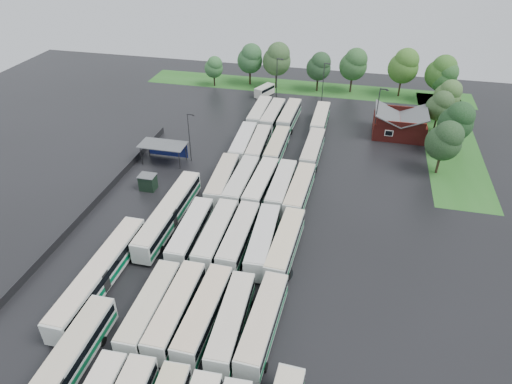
# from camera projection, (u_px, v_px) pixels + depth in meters

# --- Properties ---
(ground) EXTENTS (160.00, 160.00, 0.00)m
(ground) POSITION_uv_depth(u_px,v_px,m) (221.00, 253.00, 61.38)
(ground) COLOR black
(ground) RESTS_ON ground
(brick_building) EXTENTS (10.07, 8.60, 5.39)m
(brick_building) POSITION_uv_depth(u_px,v_px,m) (399.00, 126.00, 90.61)
(brick_building) COLOR maroon
(brick_building) RESTS_ON ground
(wash_shed) EXTENTS (8.20, 4.20, 3.58)m
(wash_shed) POSITION_uv_depth(u_px,v_px,m) (164.00, 146.00, 80.98)
(wash_shed) COLOR #2D2D30
(wash_shed) RESTS_ON ground
(utility_hut) EXTENTS (2.70, 2.20, 2.62)m
(utility_hut) POSITION_uv_depth(u_px,v_px,m) (148.00, 182.00, 74.02)
(utility_hut) COLOR black
(utility_hut) RESTS_ON ground
(grass_strip_north) EXTENTS (80.00, 10.00, 0.01)m
(grass_strip_north) POSITION_uv_depth(u_px,v_px,m) (304.00, 88.00, 113.79)
(grass_strip_north) COLOR #26611E
(grass_strip_north) RESTS_ON ground
(grass_strip_east) EXTENTS (10.00, 50.00, 0.01)m
(grass_strip_east) POSITION_uv_depth(u_px,v_px,m) (450.00, 140.00, 89.75)
(grass_strip_east) COLOR #26611E
(grass_strip_east) RESTS_ON ground
(west_fence) EXTENTS (0.10, 50.00, 1.20)m
(west_fence) POSITION_uv_depth(u_px,v_px,m) (101.00, 196.00, 71.82)
(west_fence) COLOR #2D2D30
(west_fence) RESTS_ON ground
(bus_r1c0) EXTENTS (2.84, 12.51, 3.47)m
(bus_r1c0) POSITION_uv_depth(u_px,v_px,m) (150.00, 307.00, 50.79)
(bus_r1c0) COLOR silver
(bus_r1c0) RESTS_ON ground
(bus_r1c1) EXTENTS (2.75, 12.77, 3.55)m
(bus_r1c1) POSITION_uv_depth(u_px,v_px,m) (176.00, 309.00, 50.49)
(bus_r1c1) COLOR silver
(bus_r1c1) RESTS_ON ground
(bus_r1c2) EXTENTS (2.98, 12.87, 3.57)m
(bus_r1c2) POSITION_uv_depth(u_px,v_px,m) (204.00, 314.00, 49.97)
(bus_r1c2) COLOR silver
(bus_r1c2) RESTS_ON ground
(bus_r1c3) EXTENTS (3.06, 12.64, 3.50)m
(bus_r1c3) POSITION_uv_depth(u_px,v_px,m) (231.00, 321.00, 49.11)
(bus_r1c3) COLOR silver
(bus_r1c3) RESTS_ON ground
(bus_r1c4) EXTENTS (3.26, 13.03, 3.60)m
(bus_r1c4) POSITION_uv_depth(u_px,v_px,m) (263.00, 323.00, 48.82)
(bus_r1c4) COLOR silver
(bus_r1c4) RESTS_ON ground
(bus_r2c0) EXTENTS (2.98, 12.82, 3.55)m
(bus_r2c0) POSITION_uv_depth(u_px,v_px,m) (191.00, 232.00, 62.07)
(bus_r2c0) COLOR silver
(bus_r2c0) RESTS_ON ground
(bus_r2c1) EXTENTS (2.84, 13.01, 3.62)m
(bus_r2c1) POSITION_uv_depth(u_px,v_px,m) (216.00, 235.00, 61.53)
(bus_r2c1) COLOR silver
(bus_r2c1) RESTS_ON ground
(bus_r2c2) EXTENTS (2.79, 12.91, 3.59)m
(bus_r2c2) POSITION_uv_depth(u_px,v_px,m) (239.00, 237.00, 61.13)
(bus_r2c2) COLOR silver
(bus_r2c2) RESTS_ON ground
(bus_r2c3) EXTENTS (3.25, 13.00, 3.59)m
(bus_r2c3) POSITION_uv_depth(u_px,v_px,m) (263.00, 240.00, 60.51)
(bus_r2c3) COLOR silver
(bus_r2c3) RESTS_ON ground
(bus_r2c4) EXTENTS (3.30, 13.12, 3.62)m
(bus_r2c4) POSITION_uv_depth(u_px,v_px,m) (285.00, 245.00, 59.71)
(bus_r2c4) COLOR silver
(bus_r2c4) RESTS_ON ground
(bus_r3c0) EXTENTS (3.42, 13.14, 3.62)m
(bus_r3c0) POSITION_uv_depth(u_px,v_px,m) (222.00, 181.00, 73.16)
(bus_r3c0) COLOR silver
(bus_r3c0) RESTS_ON ground
(bus_r3c1) EXTENTS (2.97, 12.97, 3.60)m
(bus_r3c1) POSITION_uv_depth(u_px,v_px,m) (241.00, 183.00, 72.61)
(bus_r3c1) COLOR silver
(bus_r3c1) RESTS_ON ground
(bus_r3c2) EXTENTS (3.22, 13.00, 3.59)m
(bus_r3c2) POSITION_uv_depth(u_px,v_px,m) (261.00, 185.00, 72.10)
(bus_r3c2) COLOR silver
(bus_r3c2) RESTS_ON ground
(bus_r3c3) EXTENTS (2.89, 12.85, 3.57)m
(bus_r3c3) POSITION_uv_depth(u_px,v_px,m) (281.00, 187.00, 71.55)
(bus_r3c3) COLOR silver
(bus_r3c3) RESTS_ON ground
(bus_r3c4) EXTENTS (3.27, 13.04, 3.60)m
(bus_r3c4) POSITION_uv_depth(u_px,v_px,m) (299.00, 191.00, 70.57)
(bus_r3c4) COLOR silver
(bus_r3c4) RESTS_ON ground
(bus_r4c0) EXTENTS (3.29, 13.02, 3.59)m
(bus_r4c0) POSITION_uv_depth(u_px,v_px,m) (243.00, 144.00, 84.01)
(bus_r4c0) COLOR silver
(bus_r4c0) RESTS_ON ground
(bus_r4c1) EXTENTS (3.03, 12.45, 3.44)m
(bus_r4c1) POSITION_uv_depth(u_px,v_px,m) (258.00, 146.00, 83.47)
(bus_r4c1) COLOR silver
(bus_r4c1) RESTS_ON ground
(bus_r4c2) EXTENTS (2.67, 12.30, 3.42)m
(bus_r4c2) POSITION_uv_depth(u_px,v_px,m) (277.00, 147.00, 83.07)
(bus_r4c2) COLOR silver
(bus_r4c2) RESTS_ON ground
(bus_r4c4) EXTENTS (3.07, 12.99, 3.60)m
(bus_r4c4) POSITION_uv_depth(u_px,v_px,m) (312.00, 150.00, 81.77)
(bus_r4c4) COLOR silver
(bus_r4c4) RESTS_ON ground
(bus_r5c0) EXTENTS (2.72, 12.70, 3.54)m
(bus_r5c0) POSITION_uv_depth(u_px,v_px,m) (260.00, 114.00, 95.60)
(bus_r5c0) COLOR silver
(bus_r5c0) RESTS_ON ground
(bus_r5c1) EXTENTS (3.01, 12.69, 3.51)m
(bus_r5c1) POSITION_uv_depth(u_px,v_px,m) (273.00, 116.00, 94.68)
(bus_r5c1) COLOR silver
(bus_r5c1) RESTS_ON ground
(bus_r5c2) EXTENTS (3.17, 12.86, 3.56)m
(bus_r5c2) POSITION_uv_depth(u_px,v_px,m) (289.00, 116.00, 94.41)
(bus_r5c2) COLOR silver
(bus_r5c2) RESTS_ON ground
(bus_r5c4) EXTENTS (2.77, 12.74, 3.54)m
(bus_r5c4) POSITION_uv_depth(u_px,v_px,m) (320.00, 120.00, 92.89)
(bus_r5c4) COLOR silver
(bus_r5c4) RESTS_ON ground
(artic_bus_west_a) EXTENTS (2.92, 19.17, 3.55)m
(artic_bus_west_a) POSITION_uv_depth(u_px,v_px,m) (56.00, 381.00, 43.09)
(artic_bus_west_a) COLOR silver
(artic_bus_west_a) RESTS_ON ground
(artic_bus_west_b) EXTENTS (2.90, 19.14, 3.55)m
(artic_bus_west_b) POSITION_uv_depth(u_px,v_px,m) (169.00, 213.00, 65.70)
(artic_bus_west_b) COLOR silver
(artic_bus_west_b) RESTS_ON ground
(artic_bus_west_c) EXTENTS (2.87, 19.46, 3.61)m
(artic_bus_west_c) POSITION_uv_depth(u_px,v_px,m) (100.00, 274.00, 55.12)
(artic_bus_west_c) COLOR silver
(artic_bus_west_c) RESTS_ON ground
(minibus) EXTENTS (4.09, 5.98, 2.46)m
(minibus) POSITION_uv_depth(u_px,v_px,m) (265.00, 91.00, 108.44)
(minibus) COLOR silver
(minibus) RESTS_ON ground
(tree_north_0) EXTENTS (4.59, 4.58, 7.59)m
(tree_north_0) POSITION_uv_depth(u_px,v_px,m) (214.00, 67.00, 112.26)
(tree_north_0) COLOR black
(tree_north_0) RESTS_ON ground
(tree_north_1) EXTENTS (6.25, 6.25, 10.36)m
(tree_north_1) POSITION_uv_depth(u_px,v_px,m) (250.00, 58.00, 112.24)
(tree_north_1) COLOR black
(tree_north_1) RESTS_ON ground
(tree_north_2) EXTENTS (6.84, 6.84, 11.33)m
(tree_north_2) POSITION_uv_depth(u_px,v_px,m) (277.00, 59.00, 109.80)
(tree_north_2) COLOR black
(tree_north_2) RESTS_ON ground
(tree_north_3) EXTENTS (5.83, 5.83, 9.65)m
(tree_north_3) POSITION_uv_depth(u_px,v_px,m) (319.00, 66.00, 108.57)
(tree_north_3) COLOR black
(tree_north_3) RESTS_ON ground
(tree_north_4) EXTENTS (6.52, 6.52, 10.80)m
(tree_north_4) POSITION_uv_depth(u_px,v_px,m) (354.00, 64.00, 107.50)
(tree_north_4) COLOR #36261D
(tree_north_4) RESTS_ON ground
(tree_north_5) EXTENTS (6.94, 6.94, 11.49)m
(tree_north_5) POSITION_uv_depth(u_px,v_px,m) (404.00, 66.00, 105.06)
(tree_north_5) COLOR #3C2A18
(tree_north_5) RESTS_ON ground
(tree_north_6) EXTENTS (6.68, 6.68, 11.06)m
(tree_north_6) POSITION_uv_depth(u_px,v_px,m) (442.00, 72.00, 102.13)
(tree_north_6) COLOR black
(tree_north_6) RESTS_ON ground
(tree_east_0) EXTENTS (5.93, 5.93, 9.83)m
(tree_east_0) POSITION_uv_depth(u_px,v_px,m) (445.00, 140.00, 75.53)
(tree_east_0) COLOR #3A2D1D
(tree_east_0) RESTS_ON ground
(tree_east_1) EXTENTS (6.16, 6.16, 10.20)m
(tree_east_1) POSITION_uv_depth(u_px,v_px,m) (457.00, 121.00, 81.43)
(tree_east_1) COLOR black
(tree_east_1) RESTS_ON ground
(tree_east_2) EXTENTS (5.22, 5.22, 8.64)m
(tree_east_2) POSITION_uv_depth(u_px,v_px,m) (440.00, 106.00, 89.92)
(tree_east_2) COLOR #2F2418
(tree_east_2) RESTS_ON ground
(tree_east_3) EXTENTS (5.52, 5.52, 9.14)m
(tree_east_3) POSITION_uv_depth(u_px,v_px,m) (448.00, 95.00, 93.91)
(tree_east_3) COLOR #3A2816
(tree_east_3) RESTS_ON ground
(tree_east_4) EXTENTS (5.98, 5.98, 9.91)m
(tree_east_4) POSITION_uv_depth(u_px,v_px,m) (445.00, 77.00, 101.78)
(tree_east_4) COLOR black
(tree_east_4) RESTS_ON ground
(lamp_post_ne) EXTENTS (1.62, 0.32, 10.50)m
(lamp_post_ne) POSITION_uv_depth(u_px,v_px,m) (378.00, 111.00, 86.46)
(lamp_post_ne) COLOR #2D2D30
(lamp_post_ne) RESTS_ON ground
(lamp_post_nw) EXTENTS (1.42, 0.28, 9.21)m
(lamp_post_nw) POSITION_uv_depth(u_px,v_px,m) (190.00, 134.00, 79.67)
(lamp_post_nw) COLOR #2D2D30
(lamp_post_nw) RESTS_ON ground
(lamp_post_back_w) EXTENTS (1.53, 0.30, 9.96)m
(lamp_post_back_w) POSITION_uv_depth(u_px,v_px,m) (277.00, 77.00, 103.52)
(lamp_post_back_w) COLOR #2D2D30
(lamp_post_back_w) RESTS_ON ground
(lamp_post_back_e) EXTENTS (1.45, 0.28, 9.43)m
(lamp_post_back_e) POSITION_uv_depth(u_px,v_px,m) (324.00, 80.00, 102.35)
(lamp_post_back_e) COLOR #2D2D30
(lamp_post_back_e) RESTS_ON ground
(puddle_2) EXTENTS (4.96, 4.96, 0.01)m
(puddle_2) POSITION_uv_depth(u_px,v_px,m) (163.00, 247.00, 62.47)
(puddle_2) COLOR black
(puddle_2) RESTS_ON ground
(puddle_3) EXTENTS (4.79, 4.79, 0.01)m
(puddle_3) POSITION_uv_depth(u_px,v_px,m) (274.00, 272.00, 58.29)
(puddle_3) COLOR black
(puddle_3) RESTS_ON ground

